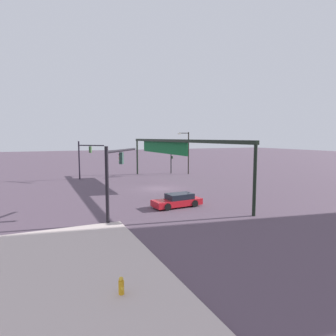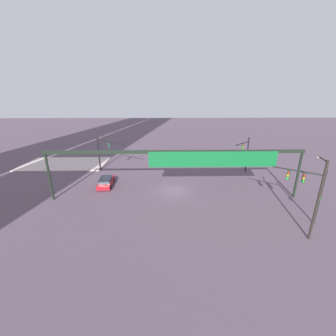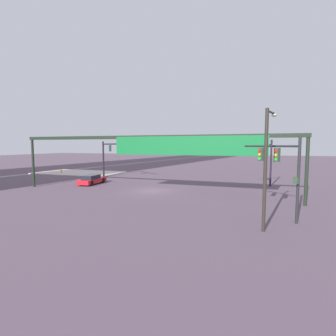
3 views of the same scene
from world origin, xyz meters
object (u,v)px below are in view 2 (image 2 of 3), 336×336
traffic_signal_near_corner (307,185)px  traffic_signal_cross_street (104,149)px  traffic_signal_opposite_side (245,151)px  streetlamp_curved_arm (318,194)px  fire_hydrant_on_curb (47,164)px  sedan_car_approaching (106,182)px

traffic_signal_near_corner → traffic_signal_cross_street: traffic_signal_cross_street is taller
traffic_signal_opposite_side → streetlamp_curved_arm: size_ratio=0.80×
traffic_signal_opposite_side → streetlamp_curved_arm: streetlamp_curved_arm is taller
fire_hydrant_on_curb → sedan_car_approaching: bearing=145.6°
traffic_signal_opposite_side → traffic_signal_cross_street: (22.90, -1.14, 0.14)m
fire_hydrant_on_curb → traffic_signal_near_corner: bearing=152.7°
streetlamp_curved_arm → fire_hydrant_on_curb: size_ratio=10.05×
traffic_signal_near_corner → traffic_signal_cross_street: (23.54, -15.34, 0.10)m
traffic_signal_opposite_side → streetlamp_curved_arm: bearing=44.3°
streetlamp_curved_arm → sedan_car_approaching: 24.31m
traffic_signal_cross_street → sedan_car_approaching: bearing=-38.4°
traffic_signal_opposite_side → fire_hydrant_on_curb: (33.95, -3.68, -3.22)m
traffic_signal_opposite_side → traffic_signal_cross_street: size_ratio=1.01×
fire_hydrant_on_curb → streetlamp_curved_arm: bearing=148.3°
traffic_signal_near_corner → streetlamp_curved_arm: size_ratio=0.78×
streetlamp_curved_arm → fire_hydrant_on_curb: streetlamp_curved_arm is taller
traffic_signal_near_corner → traffic_signal_opposite_side: 14.21m
traffic_signal_near_corner → streetlamp_curved_arm: bearing=108.8°
traffic_signal_opposite_side → sedan_car_approaching: bearing=-31.1°
traffic_signal_near_corner → sedan_car_approaching: size_ratio=1.21×
traffic_signal_near_corner → sedan_car_approaching: traffic_signal_near_corner is taller
sedan_car_approaching → fire_hydrant_on_curb: 15.43m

